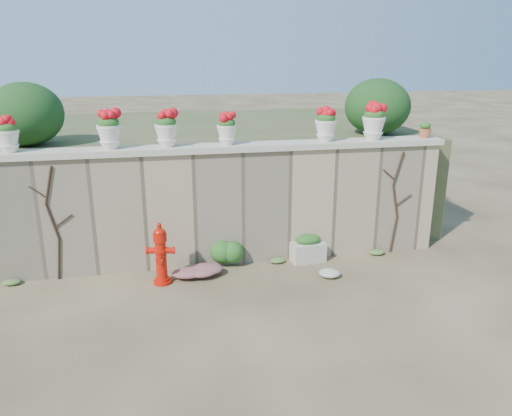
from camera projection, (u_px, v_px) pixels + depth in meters
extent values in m
plane|color=#483624|center=(235.00, 309.00, 7.27)|extent=(80.00, 80.00, 0.00)
cube|color=tan|center=(218.00, 208.00, 8.66)|extent=(8.00, 0.40, 2.00)
cube|color=beige|center=(217.00, 148.00, 8.35)|extent=(8.10, 0.52, 0.10)
cube|color=#384C23|center=(200.00, 168.00, 11.65)|extent=(9.00, 6.00, 2.00)
ellipsoid|color=#143814|center=(25.00, 114.00, 8.71)|extent=(1.30, 1.30, 1.10)
ellipsoid|color=#143814|center=(377.00, 106.00, 9.97)|extent=(1.30, 1.30, 1.10)
cylinder|color=black|center=(59.00, 259.00, 8.14)|extent=(0.12, 0.04, 0.70)
cylinder|color=black|center=(52.00, 222.00, 7.94)|extent=(0.17, 0.04, 0.61)
cylinder|color=black|center=(48.00, 185.00, 7.76)|extent=(0.18, 0.04, 0.61)
cylinder|color=black|center=(63.00, 221.00, 7.97)|extent=(0.30, 0.02, 0.22)
cylinder|color=black|center=(37.00, 192.00, 7.76)|extent=(0.25, 0.02, 0.21)
cylinder|color=black|center=(394.00, 234.00, 9.26)|extent=(0.12, 0.04, 0.70)
cylinder|color=black|center=(395.00, 201.00, 9.07)|extent=(0.17, 0.04, 0.61)
cylinder|color=black|center=(398.00, 169.00, 8.89)|extent=(0.18, 0.04, 0.61)
cylinder|color=black|center=(404.00, 200.00, 9.10)|extent=(0.30, 0.02, 0.22)
cylinder|color=black|center=(389.00, 174.00, 8.89)|extent=(0.25, 0.02, 0.21)
cylinder|color=red|center=(162.00, 282.00, 8.08)|extent=(0.29, 0.29, 0.05)
cylinder|color=red|center=(161.00, 259.00, 7.97)|extent=(0.18, 0.18, 0.64)
cylinder|color=red|center=(161.00, 250.00, 7.92)|extent=(0.22, 0.22, 0.04)
cylinder|color=red|center=(160.00, 238.00, 7.86)|extent=(0.22, 0.22, 0.12)
ellipsoid|color=red|center=(159.00, 231.00, 7.83)|extent=(0.20, 0.20, 0.15)
cylinder|color=red|center=(159.00, 226.00, 7.80)|extent=(0.07, 0.07, 0.10)
cylinder|color=red|center=(151.00, 250.00, 7.92)|extent=(0.16, 0.13, 0.10)
cylinder|color=red|center=(170.00, 250.00, 7.92)|extent=(0.16, 0.13, 0.10)
cylinder|color=red|center=(160.00, 259.00, 7.84)|extent=(0.11, 0.12, 0.09)
cube|color=beige|center=(308.00, 252.00, 8.92)|extent=(0.63, 0.42, 0.35)
ellipsoid|color=#1E5119|center=(308.00, 239.00, 8.85)|extent=(0.49, 0.33, 0.18)
ellipsoid|color=#1E5119|center=(225.00, 250.00, 8.65)|extent=(0.62, 0.56, 0.59)
ellipsoid|color=#B82467|center=(194.00, 272.00, 8.22)|extent=(0.92, 0.61, 0.25)
ellipsoid|color=white|center=(327.00, 273.00, 8.25)|extent=(0.45, 0.36, 0.16)
ellipsoid|color=#1E5119|center=(6.00, 128.00, 7.61)|extent=(0.30, 0.30, 0.18)
ellipsoid|color=red|center=(6.00, 123.00, 7.58)|extent=(0.26, 0.26, 0.19)
ellipsoid|color=#1E5119|center=(108.00, 122.00, 7.88)|extent=(0.34, 0.34, 0.20)
ellipsoid|color=red|center=(108.00, 117.00, 7.86)|extent=(0.29, 0.29, 0.21)
ellipsoid|color=#1E5119|center=(166.00, 122.00, 8.06)|extent=(0.33, 0.33, 0.20)
ellipsoid|color=red|center=(166.00, 117.00, 8.03)|extent=(0.28, 0.28, 0.20)
ellipsoid|color=#1E5119|center=(227.00, 123.00, 8.26)|extent=(0.29, 0.29, 0.17)
ellipsoid|color=red|center=(227.00, 119.00, 8.24)|extent=(0.25, 0.25, 0.18)
ellipsoid|color=#1E5119|center=(326.00, 118.00, 8.58)|extent=(0.32, 0.32, 0.19)
ellipsoid|color=red|center=(326.00, 113.00, 8.55)|extent=(0.28, 0.28, 0.20)
ellipsoid|color=#1E5119|center=(374.00, 114.00, 8.73)|extent=(0.35, 0.35, 0.21)
ellipsoid|color=red|center=(375.00, 109.00, 8.71)|extent=(0.31, 0.31, 0.22)
ellipsoid|color=#1E5119|center=(425.00, 126.00, 9.00)|extent=(0.19, 0.19, 0.13)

